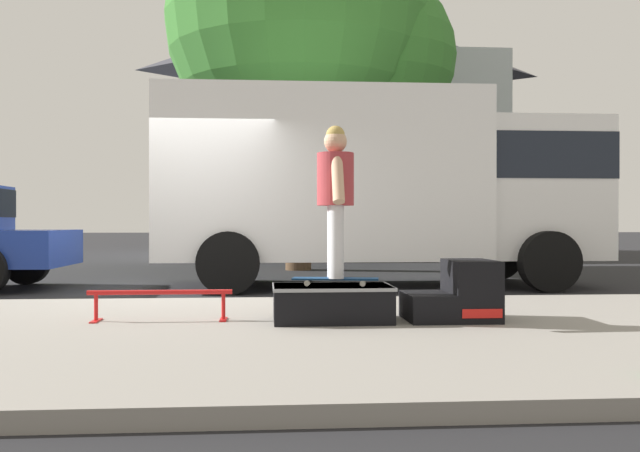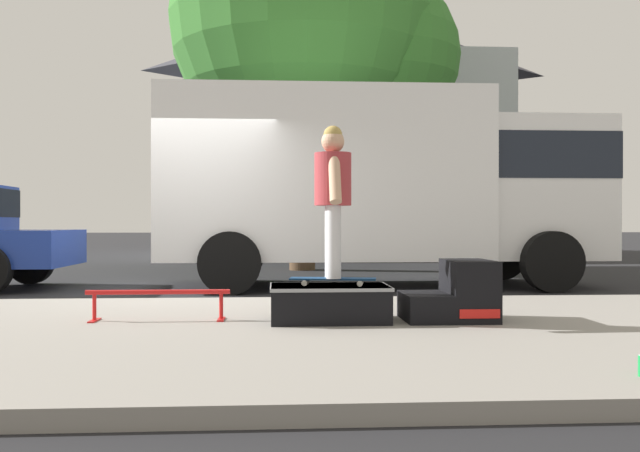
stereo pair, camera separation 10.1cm
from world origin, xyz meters
name	(u,v)px [view 1 (the left image)]	position (x,y,z in m)	size (l,w,h in m)	color
ground_plane	(177,303)	(0.00, 0.00, 0.00)	(140.00, 140.00, 0.00)	black
sidewalk_slab	(131,337)	(0.00, -3.00, 0.06)	(50.00, 5.00, 0.12)	gray
skate_box	(332,302)	(1.73, -2.60, 0.30)	(1.08, 0.69, 0.33)	black
kicker_ramp	(458,295)	(2.89, -2.60, 0.35)	(0.82, 0.68, 0.55)	black
grind_rail	(160,298)	(0.16, -2.46, 0.33)	(1.31, 0.28, 0.28)	red
skateboard	(335,279)	(1.76, -2.62, 0.50)	(0.80, 0.33, 0.07)	navy
skater_kid	(335,188)	(1.76, -2.62, 1.33)	(0.34, 0.71, 1.38)	silver
box_truck	(380,181)	(2.96, 2.20, 1.70)	(6.91, 2.63, 3.05)	white
street_tree_main	(314,31)	(2.16, 6.20, 5.21)	(6.30, 5.73, 8.24)	brown
house_behind	(341,126)	(3.60, 14.02, 4.24)	(9.54, 8.22, 8.40)	silver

